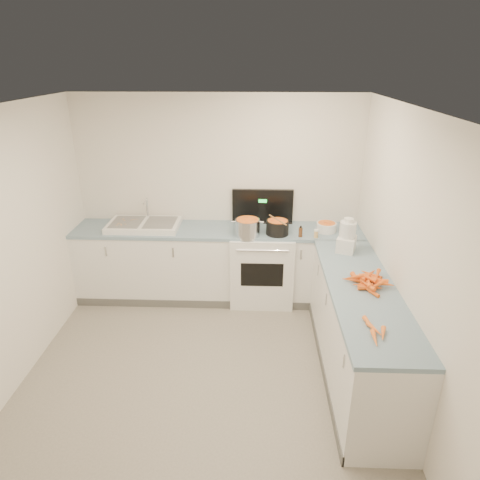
{
  "coord_description": "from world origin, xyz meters",
  "views": [
    {
      "loc": [
        0.46,
        -3.13,
        2.85
      ],
      "look_at": [
        0.3,
        1.1,
        1.05
      ],
      "focal_mm": 32.0,
      "sensor_mm": 36.0,
      "label": 1
    }
  ],
  "objects_px": {
    "stove": "(262,264)",
    "steel_pot": "(248,228)",
    "extract_bottle": "(301,232)",
    "mixing_bowl": "(326,227)",
    "black_pot": "(277,228)",
    "spice_jar": "(316,234)",
    "sink": "(144,225)",
    "food_processor": "(347,237)"
  },
  "relations": [
    {
      "from": "steel_pot",
      "to": "mixing_bowl",
      "type": "relative_size",
      "value": 1.24
    },
    {
      "from": "sink",
      "to": "extract_bottle",
      "type": "height_order",
      "value": "sink"
    },
    {
      "from": "mixing_bowl",
      "to": "spice_jar",
      "type": "relative_size",
      "value": 2.88
    },
    {
      "from": "sink",
      "to": "food_processor",
      "type": "xyz_separation_m",
      "value": [
        2.34,
        -0.6,
        0.12
      ]
    },
    {
      "from": "stove",
      "to": "spice_jar",
      "type": "xyz_separation_m",
      "value": [
        0.62,
        -0.22,
        0.51
      ]
    },
    {
      "from": "food_processor",
      "to": "mixing_bowl",
      "type": "bearing_deg",
      "value": 102.85
    },
    {
      "from": "black_pot",
      "to": "spice_jar",
      "type": "height_order",
      "value": "black_pot"
    },
    {
      "from": "spice_jar",
      "to": "steel_pot",
      "type": "bearing_deg",
      "value": 176.78
    },
    {
      "from": "steel_pot",
      "to": "extract_bottle",
      "type": "height_order",
      "value": "steel_pot"
    },
    {
      "from": "spice_jar",
      "to": "extract_bottle",
      "type": "bearing_deg",
      "value": 174.44
    },
    {
      "from": "black_pot",
      "to": "spice_jar",
      "type": "bearing_deg",
      "value": -11.16
    },
    {
      "from": "mixing_bowl",
      "to": "steel_pot",
      "type": "bearing_deg",
      "value": -170.86
    },
    {
      "from": "sink",
      "to": "mixing_bowl",
      "type": "distance_m",
      "value": 2.21
    },
    {
      "from": "extract_bottle",
      "to": "food_processor",
      "type": "height_order",
      "value": "food_processor"
    },
    {
      "from": "sink",
      "to": "extract_bottle",
      "type": "bearing_deg",
      "value": -6.56
    },
    {
      "from": "stove",
      "to": "food_processor",
      "type": "distance_m",
      "value": 1.23
    },
    {
      "from": "black_pot",
      "to": "food_processor",
      "type": "distance_m",
      "value": 0.85
    },
    {
      "from": "steel_pot",
      "to": "food_processor",
      "type": "height_order",
      "value": "food_processor"
    },
    {
      "from": "sink",
      "to": "steel_pot",
      "type": "relative_size",
      "value": 2.94
    },
    {
      "from": "spice_jar",
      "to": "food_processor",
      "type": "xyz_separation_m",
      "value": [
        0.27,
        -0.36,
        0.12
      ]
    },
    {
      "from": "food_processor",
      "to": "sink",
      "type": "bearing_deg",
      "value": 165.63
    },
    {
      "from": "extract_bottle",
      "to": "mixing_bowl",
      "type": "bearing_deg",
      "value": 28.85
    },
    {
      "from": "extract_bottle",
      "to": "food_processor",
      "type": "distance_m",
      "value": 0.6
    },
    {
      "from": "extract_bottle",
      "to": "food_processor",
      "type": "xyz_separation_m",
      "value": [
        0.45,
        -0.38,
        0.11
      ]
    },
    {
      "from": "extract_bottle",
      "to": "spice_jar",
      "type": "bearing_deg",
      "value": -5.56
    },
    {
      "from": "mixing_bowl",
      "to": "sink",
      "type": "bearing_deg",
      "value": 179.0
    },
    {
      "from": "steel_pot",
      "to": "extract_bottle",
      "type": "distance_m",
      "value": 0.62
    },
    {
      "from": "black_pot",
      "to": "spice_jar",
      "type": "distance_m",
      "value": 0.45
    },
    {
      "from": "sink",
      "to": "mixing_bowl",
      "type": "height_order",
      "value": "sink"
    },
    {
      "from": "stove",
      "to": "steel_pot",
      "type": "relative_size",
      "value": 4.65
    },
    {
      "from": "extract_bottle",
      "to": "food_processor",
      "type": "relative_size",
      "value": 0.3
    },
    {
      "from": "stove",
      "to": "black_pot",
      "type": "relative_size",
      "value": 5.15
    },
    {
      "from": "steel_pot",
      "to": "extract_bottle",
      "type": "relative_size",
      "value": 2.65
    },
    {
      "from": "spice_jar",
      "to": "food_processor",
      "type": "relative_size",
      "value": 0.22
    },
    {
      "from": "spice_jar",
      "to": "food_processor",
      "type": "bearing_deg",
      "value": -53.14
    },
    {
      "from": "stove",
      "to": "steel_pot",
      "type": "xyz_separation_m",
      "value": [
        -0.18,
        -0.17,
        0.55
      ]
    },
    {
      "from": "sink",
      "to": "spice_jar",
      "type": "xyz_separation_m",
      "value": [
        2.07,
        -0.23,
        0.0
      ]
    },
    {
      "from": "stove",
      "to": "mixing_bowl",
      "type": "height_order",
      "value": "stove"
    },
    {
      "from": "stove",
      "to": "steel_pot",
      "type": "distance_m",
      "value": 0.61
    },
    {
      "from": "extract_bottle",
      "to": "spice_jar",
      "type": "xyz_separation_m",
      "value": [
        0.18,
        -0.02,
        -0.01
      ]
    },
    {
      "from": "mixing_bowl",
      "to": "extract_bottle",
      "type": "xyz_separation_m",
      "value": [
        -0.32,
        -0.18,
        0.0
      ]
    },
    {
      "from": "mixing_bowl",
      "to": "extract_bottle",
      "type": "height_order",
      "value": "extract_bottle"
    }
  ]
}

